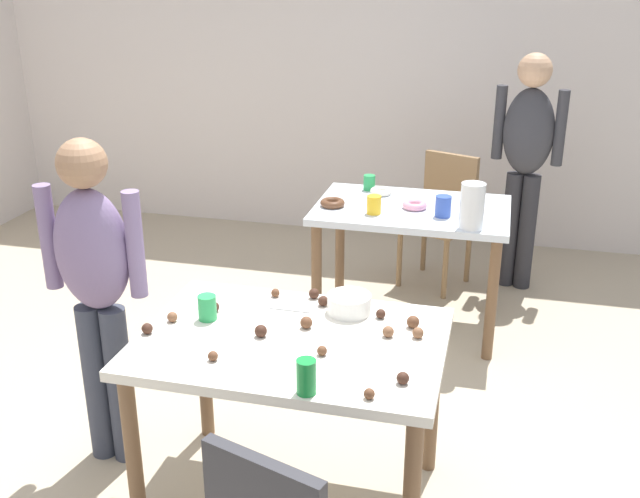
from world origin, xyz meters
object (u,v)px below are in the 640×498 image
at_px(mixing_bowl, 349,304).
at_px(soda_can, 306,377).
at_px(dining_table_far, 411,225).
at_px(chair_far_table, 442,212).
at_px(pitcher_far, 472,206).
at_px(person_adult_far, 527,152).
at_px(person_girl_near, 96,279).
at_px(dining_table_near, 292,361).

height_order(mixing_bowl, soda_can, soda_can).
relative_size(dining_table_far, chair_far_table, 1.26).
bearing_deg(mixing_bowl, pitcher_far, 69.78).
height_order(person_adult_far, mixing_bowl, person_adult_far).
distance_m(person_girl_near, soda_can, 1.10).
bearing_deg(person_adult_far, person_girl_near, -126.20).
distance_m(dining_table_near, person_adult_far, 2.59).
distance_m(chair_far_table, soda_can, 2.77).
distance_m(person_adult_far, pitcher_far, 1.08).
distance_m(soda_can, pitcher_far, 1.80).
relative_size(dining_table_near, chair_far_table, 1.32).
bearing_deg(dining_table_far, person_adult_far, 50.36).
distance_m(dining_table_near, person_girl_near, 0.89).
bearing_deg(soda_can, dining_table_far, 87.72).
xyz_separation_m(dining_table_near, person_girl_near, (-0.86, 0.09, 0.21)).
relative_size(chair_far_table, pitcher_far, 3.52).
relative_size(dining_table_far, mixing_bowl, 6.20).
bearing_deg(soda_can, chair_far_table, 85.88).
relative_size(chair_far_table, person_girl_near, 0.60).
relative_size(dining_table_far, person_adult_far, 0.71).
relative_size(mixing_bowl, soda_can, 1.45).
distance_m(person_girl_near, mixing_bowl, 1.04).
height_order(person_girl_near, person_adult_far, person_adult_far).
relative_size(mixing_bowl, pitcher_far, 0.72).
xyz_separation_m(dining_table_near, person_adult_far, (0.86, 2.43, 0.28)).
height_order(dining_table_far, mixing_bowl, mixing_bowl).
xyz_separation_m(person_adult_far, pitcher_far, (-0.28, -1.04, -0.05)).
distance_m(chair_far_table, person_adult_far, 0.67).
bearing_deg(soda_can, dining_table_near, 113.55).
bearing_deg(pitcher_far, person_adult_far, 75.13).
xyz_separation_m(person_girl_near, soda_can, (1.01, -0.44, -0.05)).
bearing_deg(chair_far_table, dining_table_near, -98.37).
bearing_deg(mixing_bowl, soda_can, -91.15).
distance_m(person_adult_far, soda_can, 2.88).
xyz_separation_m(person_girl_near, pitcher_far, (1.44, 1.30, 0.01)).
bearing_deg(dining_table_far, chair_far_table, 80.73).
bearing_deg(pitcher_far, dining_table_near, -112.73).
bearing_deg(mixing_bowl, dining_table_far, 87.22).
bearing_deg(person_adult_far, mixing_bowl, -107.69).
xyz_separation_m(chair_far_table, person_girl_near, (-1.21, -2.30, 0.36)).
relative_size(dining_table_near, dining_table_far, 1.05).
xyz_separation_m(person_adult_far, soda_can, (-0.70, -2.79, -0.12)).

